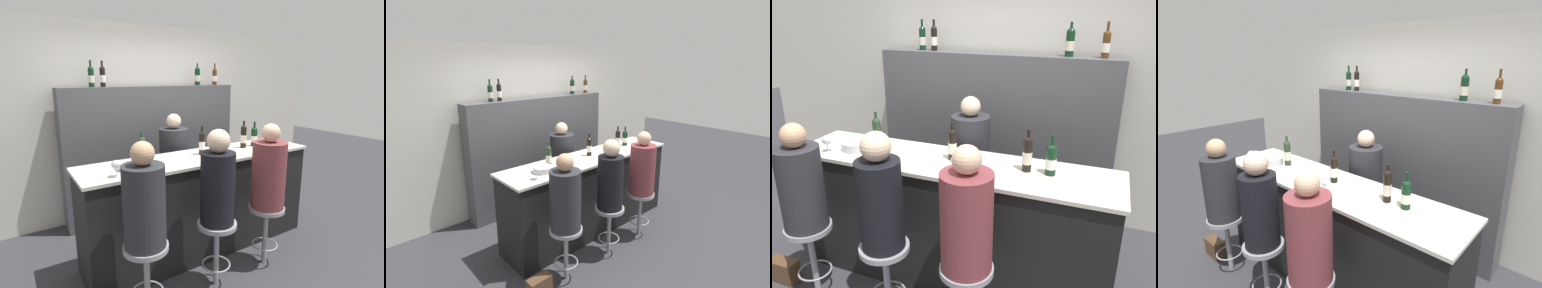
{
  "view_description": "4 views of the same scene",
  "coord_description": "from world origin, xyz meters",
  "views": [
    {
      "loc": [
        -1.76,
        -2.27,
        1.92
      ],
      "look_at": [
        -0.13,
        0.31,
        1.23
      ],
      "focal_mm": 28.0,
      "sensor_mm": 36.0,
      "label": 1
    },
    {
      "loc": [
        -2.74,
        -2.48,
        2.35
      ],
      "look_at": [
        -0.2,
        0.32,
        1.3
      ],
      "focal_mm": 28.0,
      "sensor_mm": 36.0,
      "label": 2
    },
    {
      "loc": [
        1.12,
        -2.17,
        2.23
      ],
      "look_at": [
        0.13,
        0.32,
        1.24
      ],
      "focal_mm": 35.0,
      "sensor_mm": 36.0,
      "label": 3
    },
    {
      "loc": [
        1.84,
        -1.5,
        2.21
      ],
      "look_at": [
        0.18,
        0.39,
        1.48
      ],
      "focal_mm": 28.0,
      "sensor_mm": 36.0,
      "label": 4
    }
  ],
  "objects": [
    {
      "name": "wine_bottle_counter_2",
      "position": [
        0.62,
        0.34,
        1.23
      ],
      "size": [
        0.07,
        0.07,
        0.32
      ],
      "color": "black",
      "rests_on": "bar_counter"
    },
    {
      "name": "wine_bottle_counter_1",
      "position": [
        0.02,
        0.34,
        1.22
      ],
      "size": [
        0.07,
        0.07,
        0.31
      ],
      "color": "black",
      "rests_on": "bar_counter"
    },
    {
      "name": "bar_stool_left",
      "position": [
        -0.93,
        -0.29,
        0.49
      ],
      "size": [
        0.36,
        0.36,
        0.63
      ],
      "color": "gray",
      "rests_on": "ground_plane"
    },
    {
      "name": "bar_counter",
      "position": [
        0.0,
        0.29,
        0.55
      ],
      "size": [
        2.64,
        0.62,
        1.09
      ],
      "color": "black",
      "rests_on": "ground_plane"
    },
    {
      "name": "bar_stool_middle",
      "position": [
        -0.24,
        -0.29,
        0.49
      ],
      "size": [
        0.36,
        0.36,
        0.63
      ],
      "color": "gray",
      "rests_on": "ground_plane"
    },
    {
      "name": "bartender",
      "position": [
        -0.03,
        0.88,
        0.67
      ],
      "size": [
        0.36,
        0.36,
        1.48
      ],
      "color": "#28282D",
      "rests_on": "ground_plane"
    },
    {
      "name": "wine_bottle_backbar_3",
      "position": [
        1.03,
        1.49,
        1.92
      ],
      "size": [
        0.07,
        0.07,
        0.32
      ],
      "color": "#4C2D14",
      "rests_on": "back_bar_cabinet"
    },
    {
      "name": "guest_seated_left",
      "position": [
        -0.93,
        -0.29,
        0.99
      ],
      "size": [
        0.33,
        0.33,
        0.83
      ],
      "color": "#28282D",
      "rests_on": "bar_stool_left"
    },
    {
      "name": "ground_plane",
      "position": [
        0.0,
        0.0,
        0.0
      ],
      "size": [
        16.0,
        16.0,
        0.0
      ],
      "primitive_type": "plane",
      "color": "#333338"
    },
    {
      "name": "guest_seated_middle",
      "position": [
        -0.24,
        -0.29,
        1.01
      ],
      "size": [
        0.31,
        0.31,
        0.85
      ],
      "color": "black",
      "rests_on": "bar_stool_middle"
    },
    {
      "name": "wine_bottle_counter_3",
      "position": [
        0.79,
        0.34,
        1.21
      ],
      "size": [
        0.08,
        0.08,
        0.3
      ],
      "color": "black",
      "rests_on": "bar_counter"
    },
    {
      "name": "bar_stool_right",
      "position": [
        0.39,
        -0.29,
        0.49
      ],
      "size": [
        0.36,
        0.36,
        0.63
      ],
      "color": "gray",
      "rests_on": "ground_plane"
    },
    {
      "name": "metal_bowl",
      "position": [
        -0.83,
        0.25,
        1.12
      ],
      "size": [
        0.24,
        0.24,
        0.07
      ],
      "color": "#B7B7BC",
      "rests_on": "bar_counter"
    },
    {
      "name": "handbag",
      "position": [
        -1.3,
        -0.29,
        0.1
      ],
      "size": [
        0.26,
        0.12,
        0.2
      ],
      "color": "#513823",
      "rests_on": "ground_plane"
    },
    {
      "name": "wine_bottle_backbar_0",
      "position": [
        -0.81,
        1.49,
        1.92
      ],
      "size": [
        0.07,
        0.07,
        0.32
      ],
      "color": "black",
      "rests_on": "back_bar_cabinet"
    },
    {
      "name": "guest_seated_right",
      "position": [
        0.39,
        -0.29,
        1.0
      ],
      "size": [
        0.33,
        0.33,
        0.85
      ],
      "color": "brown",
      "rests_on": "bar_stool_right"
    },
    {
      "name": "wine_bottle_counter_0",
      "position": [
        -0.67,
        0.34,
        1.23
      ],
      "size": [
        0.07,
        0.07,
        0.32
      ],
      "color": "#233823",
      "rests_on": "bar_counter"
    },
    {
      "name": "wine_bottle_backbar_1",
      "position": [
        -0.67,
        1.49,
        1.92
      ],
      "size": [
        0.07,
        0.07,
        0.31
      ],
      "color": "black",
      "rests_on": "back_bar_cabinet"
    },
    {
      "name": "wine_glass_1",
      "position": [
        0.14,
        0.11,
        1.18
      ],
      "size": [
        0.07,
        0.07,
        0.13
      ],
      "color": "silver",
      "rests_on": "bar_counter"
    },
    {
      "name": "tasting_menu",
      "position": [
        -0.36,
        0.17,
        1.09
      ],
      "size": [
        0.21,
        0.3,
        0.0
      ],
      "color": "white",
      "rests_on": "bar_counter"
    },
    {
      "name": "wine_glass_0",
      "position": [
        -1.01,
        0.11,
        1.19
      ],
      "size": [
        0.08,
        0.08,
        0.14
      ],
      "color": "silver",
      "rests_on": "bar_counter"
    },
    {
      "name": "back_bar_cabinet",
      "position": [
        0.0,
        1.49,
        0.9
      ],
      "size": [
        2.47,
        0.28,
        1.79
      ],
      "color": "#4C4C51",
      "rests_on": "ground_plane"
    },
    {
      "name": "wall_back",
      "position": [
        0.0,
        1.71,
        1.3
      ],
      "size": [
        6.4,
        0.05,
        2.6
      ],
      "color": "beige",
      "rests_on": "ground_plane"
    },
    {
      "name": "wine_bottle_backbar_2",
      "position": [
        0.72,
        1.49,
        1.92
      ],
      "size": [
        0.08,
        0.08,
        0.31
      ],
      "color": "black",
      "rests_on": "back_bar_cabinet"
    }
  ]
}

